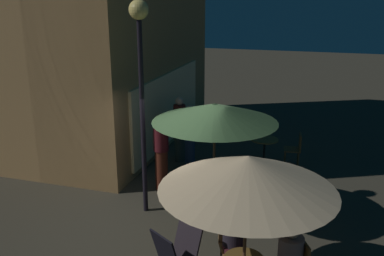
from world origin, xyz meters
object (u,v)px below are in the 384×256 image
at_px(patron_standing_3, 180,129).
at_px(patron_standing_4, 161,153).
at_px(street_lamp_near_corner, 140,59).
at_px(menu_sandwich_board, 177,254).
at_px(cafe_table_1, 213,198).
at_px(cafe_chair_3, 244,188).
at_px(patron_standing_2, 190,137).
at_px(cafe_chair_4, 296,147).
at_px(patio_umbrella_0, 248,173).
at_px(cafe_chair_0, 232,240).
at_px(patio_umbrella_1, 215,113).
at_px(patron_seated_0, 235,239).
at_px(cafe_table_2, 264,146).

bearing_deg(patron_standing_3, patron_standing_4, 24.45).
distance_m(street_lamp_near_corner, patron_standing_3, 3.80).
xyz_separation_m(menu_sandwich_board, cafe_table_1, (2.03, -0.09, 0.03)).
distance_m(cafe_chair_3, patron_standing_2, 2.62).
bearing_deg(cafe_chair_4, cafe_chair_3, 66.29).
xyz_separation_m(patio_umbrella_0, patron_standing_3, (5.17, 2.75, -1.18)).
bearing_deg(cafe_chair_4, menu_sandwich_board, 68.34).
xyz_separation_m(cafe_chair_0, cafe_chair_3, (2.09, 0.18, -0.03)).
relative_size(street_lamp_near_corner, cafe_chair_3, 4.84).
distance_m(street_lamp_near_corner, patio_umbrella_1, 1.80).
bearing_deg(street_lamp_near_corner, cafe_chair_4, -40.23).
bearing_deg(cafe_chair_0, patron_standing_3, -175.37).
height_order(patio_umbrella_0, cafe_chair_3, patio_umbrella_0).
bearing_deg(cafe_table_1, patron_seated_0, -154.69).
bearing_deg(cafe_chair_3, cafe_table_2, -141.07).
bearing_deg(patio_umbrella_0, cafe_chair_0, 23.96).
bearing_deg(cafe_chair_0, patron_standing_2, -177.48).
xyz_separation_m(menu_sandwich_board, patron_seated_0, (0.42, -0.85, 0.19)).
height_order(street_lamp_near_corner, patio_umbrella_1, street_lamp_near_corner).
xyz_separation_m(cafe_table_1, patio_umbrella_1, (0.00, 0.00, 1.81)).
relative_size(cafe_table_2, cafe_chair_0, 0.78).
xyz_separation_m(cafe_table_2, cafe_chair_0, (-4.85, -0.12, 0.02)).
xyz_separation_m(street_lamp_near_corner, cafe_table_2, (3.37, -2.09, -2.75)).
xyz_separation_m(street_lamp_near_corner, patio_umbrella_1, (-0.01, -1.51, -0.98)).
relative_size(cafe_table_1, cafe_chair_4, 0.80).
bearing_deg(patron_seated_0, cafe_table_1, -178.66).
bearing_deg(patron_seated_0, patio_umbrella_0, 0.00).
relative_size(cafe_table_2, cafe_chair_4, 0.79).
distance_m(menu_sandwich_board, patio_umbrella_1, 2.74).
relative_size(cafe_table_1, cafe_chair_0, 0.79).
height_order(patio_umbrella_1, patron_seated_0, patio_umbrella_1).
bearing_deg(patio_umbrella_0, patron_standing_2, 26.11).
xyz_separation_m(cafe_table_2, patio_umbrella_1, (-3.38, 0.58, 1.77)).
bearing_deg(patron_standing_4, patron_standing_3, 76.69).
xyz_separation_m(patio_umbrella_1, patron_seated_0, (-1.61, -0.76, -1.64)).
distance_m(cafe_chair_0, patron_standing_4, 3.45).
bearing_deg(patio_umbrella_1, cafe_chair_3, -40.20).
xyz_separation_m(patio_umbrella_0, patron_standing_2, (4.68, 2.29, -1.22)).
bearing_deg(patron_standing_2, patron_standing_3, -137.95).
distance_m(patio_umbrella_0, cafe_chair_0, 1.74).
bearing_deg(patio_umbrella_1, menu_sandwich_board, 177.39).
relative_size(street_lamp_near_corner, cafe_chair_4, 4.67).
relative_size(cafe_chair_3, patron_standing_2, 0.52).
distance_m(patron_standing_2, patron_standing_4, 1.41).
height_order(menu_sandwich_board, patron_standing_2, patron_standing_2).
height_order(street_lamp_near_corner, cafe_chair_4, street_lamp_near_corner).
bearing_deg(cafe_table_1, cafe_chair_0, -154.57).
bearing_deg(cafe_chair_3, cafe_chair_4, -157.17).
xyz_separation_m(street_lamp_near_corner, menu_sandwich_board, (-2.04, -1.42, -2.81)).
relative_size(patio_umbrella_1, patron_standing_3, 1.36).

